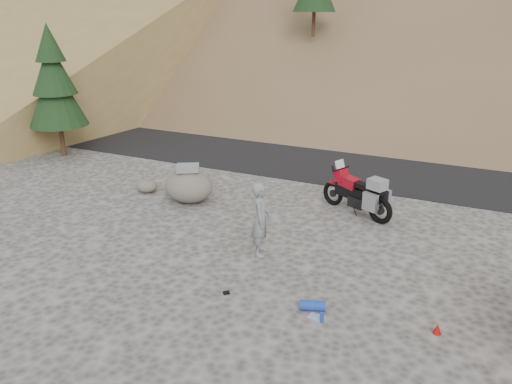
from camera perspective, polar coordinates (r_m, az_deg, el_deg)
ground at (r=11.82m, az=2.06°, el=-7.90°), size 140.00×140.00×0.00m
road at (r=19.82m, az=12.33°, el=3.63°), size 120.00×7.00×0.05m
conifer_verge at (r=20.76m, az=-22.09°, el=11.57°), size 2.20×2.20×5.04m
motorcycle at (r=14.36m, az=11.76°, el=-0.25°), size 2.30×1.30×1.47m
man at (r=12.16m, az=0.53°, el=-7.02°), size 0.60×0.76×1.81m
boulder at (r=15.22m, az=-7.70°, el=0.73°), size 1.81×1.66×1.16m
small_rock at (r=16.33m, az=-12.36°, el=0.70°), size 0.69×0.62×0.41m
gear_blue_mat at (r=10.11m, az=6.47°, el=-12.76°), size 0.55×0.36×0.20m
gear_bottle at (r=9.79m, az=7.56°, el=-14.03°), size 0.09×0.09×0.21m
gear_funnel at (r=10.00m, az=20.02°, el=-14.47°), size 0.21×0.21×0.20m
gear_glove_b at (r=10.60m, az=-3.41°, el=-11.42°), size 0.17×0.16×0.04m
gear_blue_cloth at (r=9.96m, az=6.89°, el=-14.00°), size 0.33×0.26×0.01m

